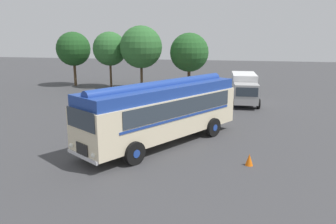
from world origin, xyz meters
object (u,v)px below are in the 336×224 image
at_px(car_near_left, 175,92).
at_px(box_van, 244,87).
at_px(vintage_bus, 162,109).
at_px(traffic_cone, 249,160).
at_px(car_mid_left, 208,94).

distance_m(car_near_left, box_van, 6.06).
relative_size(vintage_bus, car_near_left, 2.23).
bearing_deg(traffic_cone, car_near_left, 113.18).
relative_size(vintage_bus, car_mid_left, 2.23).
xyz_separation_m(vintage_bus, car_mid_left, (1.57, 11.21, -1.05)).
height_order(vintage_bus, box_van, vintage_bus).
xyz_separation_m(car_mid_left, box_van, (3.04, 0.80, 0.52)).
xyz_separation_m(car_near_left, car_mid_left, (2.99, -0.45, 0.00)).
bearing_deg(traffic_cone, box_van, 89.89).
distance_m(vintage_bus, car_mid_left, 11.37).
relative_size(vintage_bus, traffic_cone, 17.82).
xyz_separation_m(car_near_left, box_van, (6.03, 0.35, 0.52)).
height_order(car_near_left, car_mid_left, same).
bearing_deg(traffic_cone, car_mid_left, 102.53).
relative_size(car_near_left, car_mid_left, 1.00).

